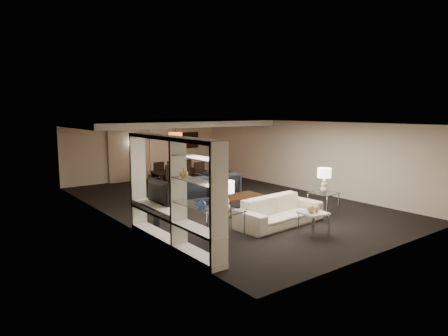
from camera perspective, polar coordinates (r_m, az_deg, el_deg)
The scene contains 35 objects.
floor at distance 12.61m, azimuth 0.00°, elevation -4.95°, with size 11.00×11.00×0.00m, color black.
ceiling at distance 12.28m, azimuth 0.00°, elevation 6.48°, with size 7.00×11.00×0.02m, color silver.
wall_back at distance 17.08m, azimuth -11.16°, elevation 2.61°, with size 7.00×0.02×2.50m, color beige.
wall_front at distance 8.69m, azimuth 22.35°, elevation -3.17°, with size 7.00×0.02×2.50m, color beige.
wall_left at distance 10.68m, azimuth -15.20°, elevation -0.82°, with size 0.02×11.00×2.50m, color beige.
wall_right at distance 14.74m, azimuth 10.96°, elevation 1.75°, with size 0.02×11.00×2.50m, color beige.
ceiling_soffit at distance 15.23m, azimuth -7.98°, elevation 6.36°, with size 7.00×4.00×0.20m, color silver.
curtains at distance 16.64m, azimuth -13.82°, elevation 2.21°, with size 1.50×0.12×2.40m, color beige.
door at distance 17.38m, azimuth -9.02°, elevation 2.10°, with size 0.90×0.05×2.10m, color silver.
painting at distance 18.02m, azimuth -5.10°, elevation 3.98°, with size 0.95×0.04×0.65m, color #142D38.
media_unit at distance 8.45m, azimuth -7.40°, elevation -3.44°, with size 0.38×3.40×2.35m, color white, non-canonical shape.
pendant_light at distance 15.40m, azimuth -6.96°, elevation 4.61°, with size 0.52×0.52×0.24m, color #D8591E.
sofa at distance 10.24m, azimuth 7.94°, elevation -6.11°, with size 2.42×0.95×0.71m, color beige.
coffee_table at distance 11.42m, azimuth 2.25°, elevation -5.13°, with size 1.33×0.78×0.48m, color black, non-canonical shape.
armchair_left at distance 12.39m, azimuth -4.89°, elevation -3.09°, with size 0.96×0.99×0.90m, color black.
armchair_right at distance 13.05m, azimuth -0.42°, elevation -2.48°, with size 0.96×0.99×0.90m, color black.
side_table_left at distance 9.17m, azimuth 0.29°, elevation -8.02°, with size 0.66×0.66×0.62m, color white, non-canonical shape.
side_table_right at distance 11.48m, azimuth 13.99°, elevation -4.93°, with size 0.66×0.66×0.62m, color white, non-canonical shape.
table_lamp_left at distance 9.01m, azimuth 0.29°, elevation -4.02°, with size 0.38×0.38×0.69m, color #F4E2CE, non-canonical shape.
table_lamp_right at distance 11.35m, azimuth 14.11°, elevation -1.72°, with size 0.38×0.38×0.69m, color silver, non-canonical shape.
marble_table at distance 9.54m, azimuth 12.63°, elevation -7.78°, with size 0.55×0.55×0.55m, color silver, non-canonical shape.
gold_gourd_a at distance 9.37m, azimuth 12.30°, elevation -5.75°, with size 0.18×0.18×0.18m, color tan.
gold_gourd_b at distance 9.52m, azimuth 13.09°, elevation -5.62°, with size 0.16×0.16×0.16m, color tan.
television at distance 9.26m, azimuth -9.92°, elevation -3.39°, with size 0.13×0.97×0.56m, color black.
vase_blue at distance 7.54m, azimuth -3.22°, elevation -5.00°, with size 0.18×0.18×0.18m, color #2A54B6.
vase_amber at distance 7.96m, azimuth -5.74°, elevation -0.66°, with size 0.17×0.17×0.18m, color gold.
floor_speaker at distance 10.10m, azimuth -9.68°, elevation -5.50°, with size 0.11×0.11×1.00m, color black.
dining_table at distance 14.85m, azimuth -6.44°, elevation -1.67°, with size 1.90×1.06×0.67m, color black.
chair_nl at distance 13.98m, azimuth -7.22°, elevation -1.64°, with size 0.46×0.46×0.99m, color black, non-canonical shape.
chair_nm at distance 14.28m, azimuth -5.13°, elevation -1.39°, with size 0.46×0.46×0.99m, color black, non-canonical shape.
chair_nr at distance 14.60m, azimuth -3.12°, elevation -1.16°, with size 0.46×0.46×0.99m, color black, non-canonical shape.
chair_fl at distance 15.11m, azimuth -9.66°, elevation -0.95°, with size 0.46×0.46×0.99m, color black, non-canonical shape.
chair_fm at distance 15.39m, azimuth -7.68°, elevation -0.74°, with size 0.46×0.46×0.99m, color black, non-canonical shape.
chair_fr at distance 15.68m, azimuth -5.77°, elevation -0.54°, with size 0.46×0.46×0.99m, color black, non-canonical shape.
floor_lamp at distance 16.55m, azimuth -12.92°, elevation 0.97°, with size 0.24×0.24×1.69m, color black, non-canonical shape.
Camera 1 is at (-7.37, -9.82, 2.87)m, focal length 32.00 mm.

